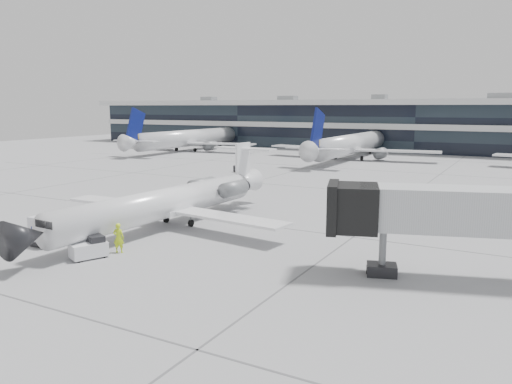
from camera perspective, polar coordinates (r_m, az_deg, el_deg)
The scene contains 11 objects.
ground at distance 42.11m, azimuth -2.04°, elevation -3.50°, with size 220.00×220.00×0.00m, color gray.
terminal at distance 119.15m, azimuth 18.73°, elevation 6.99°, with size 170.00×22.00×10.00m, color black.
bg_jet_left at distance 112.19m, azimuth -7.43°, elevation 4.72°, with size 32.00×40.00×9.60m, color silver, non-canonical shape.
bg_jet_center at distance 95.23m, azimuth 10.90°, elevation 3.75°, with size 32.00×40.00×9.60m, color silver, non-canonical shape.
regional_jet at distance 40.67m, azimuth -9.84°, elevation -1.07°, with size 21.43×26.74×6.17m.
jet_bridge at distance 30.15m, azimuth 26.16°, elevation -2.13°, with size 16.58×7.85×5.43m.
ramp_worker at distance 34.54m, azimuth -15.43°, elevation -5.08°, with size 0.74×0.48×2.02m, color #CBF219.
baggage_tug at distance 34.00m, azimuth -18.48°, elevation -6.12°, with size 2.09×2.56×1.41m.
cargo_uld at distance 38.02m, azimuth -22.71°, elevation -4.14°, with size 2.48×1.85×2.01m.
traffic_cone at distance 49.35m, azimuth -5.40°, elevation -1.27°, with size 0.42×0.42×0.54m.
far_tug at distance 74.85m, azimuth -1.67°, elevation 2.82°, with size 1.62×2.38×1.40m.
Camera 1 is at (21.04, -35.19, 9.62)m, focal length 35.00 mm.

